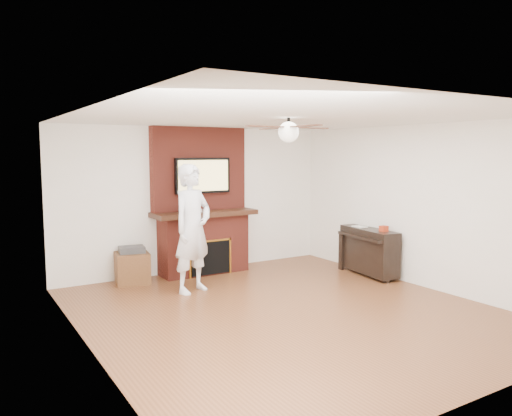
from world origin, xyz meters
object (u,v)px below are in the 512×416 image
piano (369,250)px  fireplace (202,215)px  person (192,229)px  side_table (132,266)px

piano → fireplace: bearing=151.7°
fireplace → piano: (2.31, -1.65, -0.57)m
person → piano: person is taller
piano → side_table: bearing=163.3°
person → side_table: 1.33m
person → piano: 3.07m
person → side_table: (-0.62, 0.96, -0.68)m
person → piano: (2.96, -0.62, -0.53)m
fireplace → piano: size_ratio=2.01×
fireplace → side_table: (-1.27, -0.07, -0.72)m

